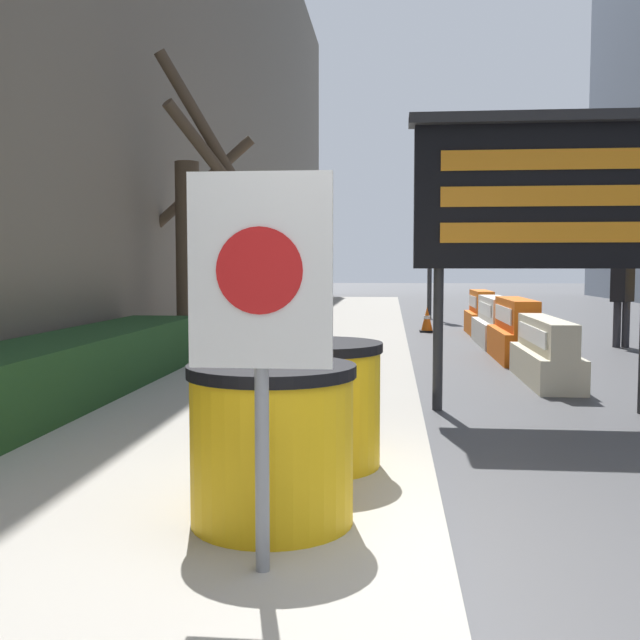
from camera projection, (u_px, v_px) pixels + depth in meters
name	position (u px, v px, depth m)	size (l,w,h in m)	color
ground_plane	(458.00, 617.00, 3.06)	(120.00, 120.00, 0.00)	#474749
hedge_strip	(69.00, 368.00, 7.17)	(0.90, 6.17, 0.61)	#1E421E
bare_tree	(194.00, 227.00, 11.03)	(2.07, 2.17, 4.22)	#4C3D2D
barrel_drum_foreground	(272.00, 443.00, 3.73)	(0.84, 0.84, 0.80)	yellow
barrel_drum_middle	(317.00, 403.00, 4.80)	(0.84, 0.84, 0.80)	yellow
warning_sign	(261.00, 300.00, 3.06)	(0.59, 0.08, 1.66)	gray
message_board	(543.00, 194.00, 7.19)	(2.59, 0.36, 2.88)	#28282B
jersey_barrier_cream	(545.00, 354.00, 9.18)	(0.54, 2.13, 0.79)	beige
jersey_barrier_orange_far	(516.00, 333.00, 11.36)	(0.62, 1.94, 0.94)	orange
jersey_barrier_white	(495.00, 324.00, 13.58)	(0.63, 2.20, 0.87)	silver
jersey_barrier_orange_near	(481.00, 315.00, 15.74)	(0.56, 1.61, 0.92)	orange
traffic_cone_near	(427.00, 320.00, 16.16)	(0.31, 0.31, 0.56)	black
traffic_light_near_curb	(430.00, 224.00, 20.02)	(0.28, 0.45, 3.50)	#2D2D30
pedestrian_worker	(622.00, 292.00, 13.10)	(0.48, 0.50, 1.66)	#333338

